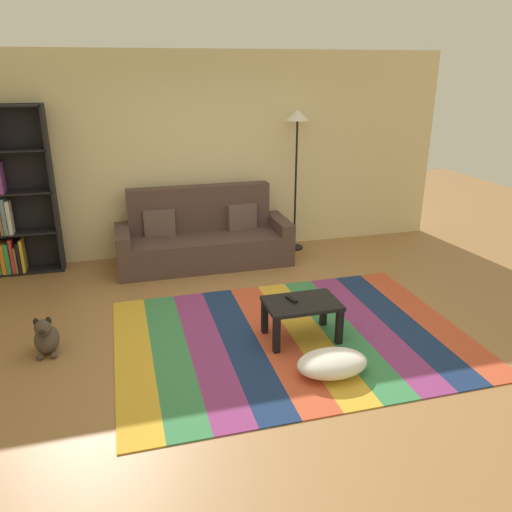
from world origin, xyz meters
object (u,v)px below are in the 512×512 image
standing_lamp (297,134)px  coffee_table (302,309)px  dog (46,337)px  tv_remote (292,299)px  pouf (332,363)px  bookshelf (6,199)px  couch (203,239)px

standing_lamp → coffee_table: bearing=-107.8°
dog → tv_remote: bearing=-7.7°
pouf → coffee_table: bearing=94.0°
dog → bookshelf: bearing=104.6°
tv_remote → coffee_table: bearing=-50.5°
bookshelf → couch: bearing=-6.8°
coffee_table → tv_remote: size_ratio=4.68×
bookshelf → coffee_table: bearing=-41.3°
coffee_table → standing_lamp: bearing=72.2°
pouf → standing_lamp: bearing=76.4°
pouf → tv_remote: (-0.13, 0.71, 0.30)m
couch → pouf: (0.60, -2.94, -0.23)m
couch → bookshelf: bookshelf is taller
coffee_table → dog: 2.38m
pouf → standing_lamp: standing_lamp is taller
couch → pouf: couch is taller
standing_lamp → bookshelf: bearing=179.0°
coffee_table → standing_lamp: 2.94m
bookshelf → coffee_table: (2.92, -2.57, -0.65)m
pouf → dog: 2.60m
coffee_table → pouf: (0.05, -0.65, -0.21)m
bookshelf → tv_remote: 3.83m
couch → pouf: bearing=-78.5°
dog → couch: bearing=47.0°
bookshelf → standing_lamp: 3.78m
couch → standing_lamp: size_ratio=1.16×
couch → coffee_table: bearing=-76.4°
bookshelf → standing_lamp: bookshelf is taller
standing_lamp → dog: bearing=-145.8°
bookshelf → standing_lamp: size_ratio=1.07×
bookshelf → tv_remote: bookshelf is taller
coffee_table → tv_remote: tv_remote is taller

